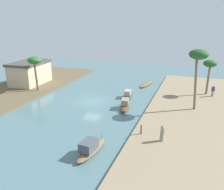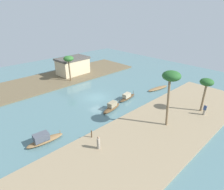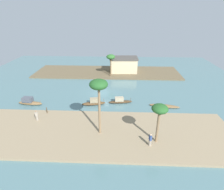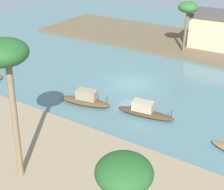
# 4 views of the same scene
# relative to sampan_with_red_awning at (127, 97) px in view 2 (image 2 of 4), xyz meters

# --- Properties ---
(river_water) EXTENTS (67.48, 67.48, 0.00)m
(river_water) POSITION_rel_sampan_with_red_awning_xyz_m (-3.67, 4.41, -0.41)
(river_water) COLOR slate
(river_water) RESTS_ON ground
(riverbank_left) EXTENTS (39.36, 11.39, 0.32)m
(riverbank_left) POSITION_rel_sampan_with_red_awning_xyz_m (-3.67, -9.65, -0.25)
(riverbank_left) COLOR #937F60
(riverbank_left) RESTS_ON ground
(riverbank_right) EXTENTS (39.36, 11.39, 0.32)m
(riverbank_right) POSITION_rel_sampan_with_red_awning_xyz_m (-3.67, 18.47, -0.25)
(riverbank_right) COLOR brown
(riverbank_right) RESTS_ON ground
(sampan_with_red_awning) EXTENTS (4.56, 1.57, 1.16)m
(sampan_with_red_awning) POSITION_rel_sampan_with_red_awning_xyz_m (0.00, 0.00, 0.00)
(sampan_with_red_awning) COLOR #47331E
(sampan_with_red_awning) RESTS_ON river_water
(sampan_downstream_large) EXTENTS (5.44, 1.99, 0.38)m
(sampan_downstream_large) POSITION_rel_sampan_with_red_awning_xyz_m (8.01, -1.23, -0.22)
(sampan_downstream_large) COLOR brown
(sampan_downstream_large) RESTS_ON river_water
(sampan_upstream_small) EXTENTS (4.67, 1.60, 1.39)m
(sampan_upstream_small) POSITION_rel_sampan_with_red_awning_xyz_m (-16.72, -1.32, 0.11)
(sampan_upstream_small) COLOR brown
(sampan_upstream_small) RESTS_ON river_water
(sampan_midstream) EXTENTS (4.43, 1.91, 1.31)m
(sampan_midstream) POSITION_rel_sampan_with_red_awning_xyz_m (-4.79, -0.98, 0.05)
(sampan_midstream) COLOR brown
(sampan_midstream) RESTS_ON river_water
(person_on_near_bank) EXTENTS (0.51, 0.51, 1.64)m
(person_on_near_bank) POSITION_rel_sampan_with_red_awning_xyz_m (-12.80, -7.10, 0.59)
(person_on_near_bank) COLOR gray
(person_on_near_bank) RESTS_ON riverbank_left
(person_by_mooring) EXTENTS (0.42, 0.49, 1.72)m
(person_by_mooring) POSITION_rel_sampan_with_red_awning_xyz_m (3.82, -12.28, 0.70)
(person_by_mooring) COLOR gray
(person_by_mooring) RESTS_ON riverbank_left
(mooring_post) EXTENTS (0.14, 0.14, 0.99)m
(mooring_post) POSITION_rel_sampan_with_red_awning_xyz_m (-12.06, -4.88, 0.41)
(mooring_post) COLOR #4C3823
(mooring_post) RESTS_ON riverbank_left
(palm_tree_left_near) EXTENTS (2.36, 2.36, 7.78)m
(palm_tree_left_near) POSITION_rel_sampan_with_red_awning_xyz_m (-2.74, -9.66, 6.71)
(palm_tree_left_near) COLOR #7F6647
(palm_tree_left_near) RESTS_ON riverbank_left
(palm_tree_left_far) EXTENTS (2.01, 2.01, 5.38)m
(palm_tree_left_far) POSITION_rel_sampan_with_red_awning_xyz_m (4.76, -11.44, 4.49)
(palm_tree_left_far) COLOR #7F6647
(palm_tree_left_far) RESTS_ON riverbank_left
(palm_tree_right_tall) EXTENTS (2.19, 2.19, 5.58)m
(palm_tree_right_tall) POSITION_rel_sampan_with_red_awning_xyz_m (-2.48, 14.80, 4.69)
(palm_tree_right_tall) COLOR brown
(palm_tree_right_tall) RESTS_ON riverbank_right
(riverside_building) EXTENTS (7.70, 5.05, 3.98)m
(riverside_building) POSITION_rel_sampan_with_red_awning_xyz_m (0.82, 18.62, 1.92)
(riverside_building) COLOR beige
(riverside_building) RESTS_ON riverbank_right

